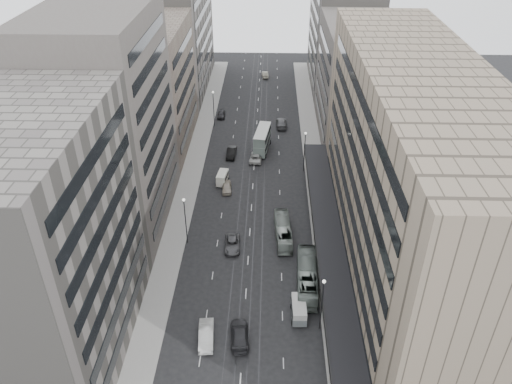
# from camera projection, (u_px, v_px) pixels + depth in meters

# --- Properties ---
(ground) EXTENTS (220.00, 220.00, 0.00)m
(ground) POSITION_uv_depth(u_px,v_px,m) (246.00, 299.00, 68.23)
(ground) COLOR black
(ground) RESTS_ON ground
(sidewalk_right) EXTENTS (4.00, 125.00, 0.15)m
(sidewalk_right) POSITION_uv_depth(u_px,v_px,m) (314.00, 164.00, 99.41)
(sidewalk_right) COLOR gray
(sidewalk_right) RESTS_ON ground
(sidewalk_left) EXTENTS (4.00, 125.00, 0.15)m
(sidewalk_left) POSITION_uv_depth(u_px,v_px,m) (194.00, 162.00, 99.98)
(sidewalk_left) COLOR gray
(sidewalk_left) RESTS_ON ground
(department_store) EXTENTS (19.20, 60.00, 30.00)m
(department_store) POSITION_uv_depth(u_px,v_px,m) (408.00, 178.00, 66.34)
(department_store) COLOR #7C6D5A
(department_store) RESTS_ON ground
(building_right_mid) EXTENTS (15.00, 28.00, 24.00)m
(building_right_mid) POSITION_uv_depth(u_px,v_px,m) (358.00, 81.00, 104.89)
(building_right_mid) COLOR #514A46
(building_right_mid) RESTS_ON ground
(building_right_far) EXTENTS (15.00, 32.00, 28.00)m
(building_right_far) POSITION_uv_depth(u_px,v_px,m) (342.00, 33.00, 129.01)
(building_right_far) COLOR slate
(building_right_far) RESTS_ON ground
(building_left_a) EXTENTS (15.00, 28.00, 30.00)m
(building_left_a) POSITION_uv_depth(u_px,v_px,m) (42.00, 248.00, 53.90)
(building_left_a) COLOR slate
(building_left_a) RESTS_ON ground
(building_left_b) EXTENTS (15.00, 26.00, 34.00)m
(building_left_b) POSITION_uv_depth(u_px,v_px,m) (108.00, 124.00, 75.50)
(building_left_b) COLOR #514A46
(building_left_b) RESTS_ON ground
(building_left_c) EXTENTS (15.00, 28.00, 25.00)m
(building_left_c) POSITION_uv_depth(u_px,v_px,m) (149.00, 87.00, 100.62)
(building_left_c) COLOR #695F52
(building_left_c) RESTS_ON ground
(building_left_d) EXTENTS (15.00, 38.00, 28.00)m
(building_left_d) POSITION_uv_depth(u_px,v_px,m) (175.00, 35.00, 127.52)
(building_left_d) COLOR slate
(building_left_d) RESTS_ON ground
(lamp_right_near) EXTENTS (0.44, 0.44, 8.32)m
(lamp_right_near) POSITION_uv_depth(u_px,v_px,m) (322.00, 299.00, 60.98)
(lamp_right_near) COLOR #262628
(lamp_right_near) RESTS_ON ground
(lamp_right_far) EXTENTS (0.44, 0.44, 8.32)m
(lamp_right_far) POSITION_uv_depth(u_px,v_px,m) (305.00, 147.00, 94.58)
(lamp_right_far) COLOR #262628
(lamp_right_far) RESTS_ON ground
(lamp_left_near) EXTENTS (0.44, 0.44, 8.32)m
(lamp_left_near) POSITION_uv_depth(u_px,v_px,m) (185.00, 216.00, 75.73)
(lamp_left_near) COLOR #262628
(lamp_left_near) RESTS_ON ground
(lamp_left_far) EXTENTS (0.44, 0.44, 8.32)m
(lamp_left_far) POSITION_uv_depth(u_px,v_px,m) (213.00, 104.00, 111.85)
(lamp_left_far) COLOR #262628
(lamp_left_far) RESTS_ON ground
(bus_near) EXTENTS (3.18, 11.57, 3.19)m
(bus_near) POSITION_uv_depth(u_px,v_px,m) (307.00, 276.00, 69.65)
(bus_near) COLOR gray
(bus_near) RESTS_ON ground
(bus_far) EXTENTS (2.86, 9.88, 2.72)m
(bus_far) POSITION_uv_depth(u_px,v_px,m) (283.00, 231.00, 78.85)
(bus_far) COLOR gray
(bus_far) RESTS_ON ground
(double_decker) EXTENTS (3.63, 8.87, 4.71)m
(double_decker) POSITION_uv_depth(u_px,v_px,m) (262.00, 140.00, 103.07)
(double_decker) COLOR slate
(double_decker) RESTS_ON ground
(vw_microbus) EXTENTS (2.06, 4.35, 2.33)m
(vw_microbus) POSITION_uv_depth(u_px,v_px,m) (299.00, 309.00, 64.85)
(vw_microbus) COLOR #595F61
(vw_microbus) RESTS_ON ground
(panel_van) EXTENTS (2.20, 3.86, 2.31)m
(panel_van) POSITION_uv_depth(u_px,v_px,m) (222.00, 178.00, 92.70)
(panel_van) COLOR beige
(panel_van) RESTS_ON ground
(sedan_1) EXTENTS (2.24, 5.30, 1.70)m
(sedan_1) POSITION_uv_depth(u_px,v_px,m) (206.00, 335.00, 61.79)
(sedan_1) COLOR silver
(sedan_1) RESTS_ON ground
(sedan_2) EXTENTS (2.60, 5.17, 1.40)m
(sedan_2) POSITION_uv_depth(u_px,v_px,m) (232.00, 244.00, 77.12)
(sedan_2) COLOR #4D4D4F
(sedan_2) RESTS_ON ground
(sedan_3) EXTENTS (2.74, 5.83, 1.64)m
(sedan_3) POSITION_uv_depth(u_px,v_px,m) (240.00, 334.00, 61.93)
(sedan_3) COLOR #252527
(sedan_3) RESTS_ON ground
(sedan_4) EXTENTS (2.07, 4.45, 1.47)m
(sedan_4) POSITION_uv_depth(u_px,v_px,m) (227.00, 187.00, 90.95)
(sedan_4) COLOR #AA9E8D
(sedan_4) RESTS_ON ground
(sedan_5) EXTENTS (1.98, 5.08, 1.65)m
(sedan_5) POSITION_uv_depth(u_px,v_px,m) (231.00, 152.00, 101.99)
(sedan_5) COLOR black
(sedan_5) RESTS_ON ground
(sedan_6) EXTENTS (2.84, 5.35, 1.43)m
(sedan_6) POSITION_uv_depth(u_px,v_px,m) (256.00, 157.00, 100.55)
(sedan_6) COLOR #B9B8B4
(sedan_6) RESTS_ON ground
(sedan_7) EXTENTS (2.54, 5.94, 1.71)m
(sedan_7) POSITION_uv_depth(u_px,v_px,m) (281.00, 123.00, 113.86)
(sedan_7) COLOR #525254
(sedan_7) RESTS_ON ground
(sedan_8) EXTENTS (1.80, 4.36, 1.48)m
(sedan_8) POSITION_uv_depth(u_px,v_px,m) (221.00, 114.00, 118.21)
(sedan_8) COLOR #28272A
(sedan_8) RESTS_ON ground
(sedan_9) EXTENTS (2.03, 4.73, 1.52)m
(sedan_9) POSITION_uv_depth(u_px,v_px,m) (265.00, 74.00, 141.29)
(sedan_9) COLOR gray
(sedan_9) RESTS_ON ground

